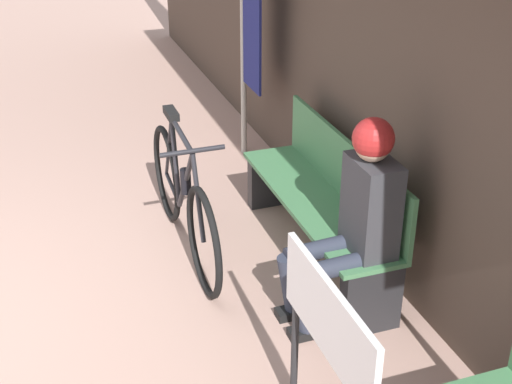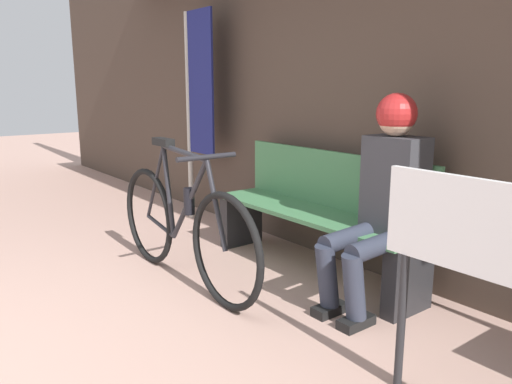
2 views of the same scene
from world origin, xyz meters
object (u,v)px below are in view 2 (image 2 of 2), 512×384
person_seated (384,189)px  bicycle (182,226)px  signboard (489,250)px  banner_pole (197,95)px  park_bench_near (316,216)px

person_seated → bicycle: bearing=-144.6°
signboard → bicycle: bearing=-175.7°
bicycle → banner_pole: banner_pole is taller
park_bench_near → signboard: size_ratio=1.78×
park_bench_near → person_seated: bearing=-9.5°
signboard → banner_pole: bearing=166.9°
park_bench_near → bicycle: bicycle is taller
banner_pole → signboard: size_ratio=2.01×
bicycle → banner_pole: bearing=144.7°
person_seated → banner_pole: size_ratio=0.64×
person_seated → banner_pole: 2.37m
banner_pole → park_bench_near: bearing=-1.8°
park_bench_near → signboard: (1.58, -0.70, 0.32)m
bicycle → banner_pole: 1.76m
bicycle → person_seated: 1.32m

